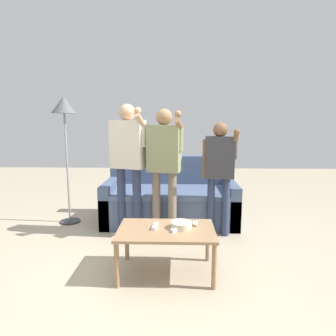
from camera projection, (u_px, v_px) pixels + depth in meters
name	position (u px, v px, depth m)	size (l,w,h in m)	color
ground_plane	(148.00, 264.00, 3.00)	(12.00, 12.00, 0.00)	tan
couch	(170.00, 200.00, 4.27)	(1.83, 0.95, 0.90)	#475675
coffee_table	(166.00, 235.00, 2.76)	(0.90, 0.59, 0.44)	#997551
snack_bowl	(181.00, 225.00, 2.77)	(0.20, 0.20, 0.06)	beige
game_remote_nunchuk	(195.00, 223.00, 2.84)	(0.06, 0.09, 0.05)	white
floor_lamp	(64.00, 115.00, 3.98)	(0.33, 0.33, 1.75)	#2D2D33
player_left	(128.00, 154.00, 3.64)	(0.47, 0.43, 1.63)	#2D3856
player_center	(164.00, 158.00, 3.56)	(0.46, 0.38, 1.57)	#756656
player_right	(219.00, 166.00, 3.61)	(0.41, 0.33, 1.41)	#2D3856
game_remote_wand_near	(178.00, 223.00, 2.88)	(0.04, 0.15, 0.03)	white
game_remote_wand_far	(155.00, 226.00, 2.78)	(0.06, 0.16, 0.03)	white
game_remote_wand_spare	(178.00, 229.00, 2.71)	(0.13, 0.13, 0.03)	white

